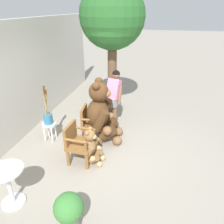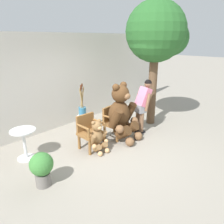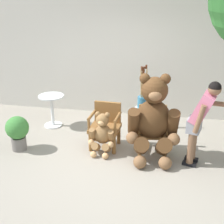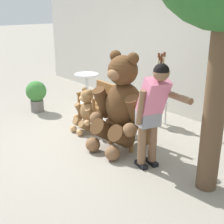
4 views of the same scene
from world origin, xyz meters
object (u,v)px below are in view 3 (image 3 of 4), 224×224
wooden_chair_left (106,124)px  round_side_table (52,107)px  person_visitor (201,117)px  brush_bucket (143,98)px  wooden_chair_right (152,128)px  teddy_bear_large (153,119)px  teddy_bear_small (102,134)px  white_stool (142,112)px  potted_plant (18,131)px

wooden_chair_left → round_side_table: (-1.36, 0.70, -0.01)m
person_visitor → brush_bucket: 1.78m
wooden_chair_right → teddy_bear_large: size_ratio=0.55×
teddy_bear_small → white_stool: size_ratio=1.77×
person_visitor → teddy_bear_small: bearing=176.5°
teddy_bear_small → person_visitor: (1.72, -0.11, 0.52)m
wooden_chair_left → round_side_table: size_ratio=1.19×
person_visitor → potted_plant: bearing=-178.9°
teddy_bear_small → round_side_table: (-1.35, 0.99, 0.05)m
teddy_bear_small → brush_bucket: 1.45m
teddy_bear_large → potted_plant: (-2.53, -0.19, -0.37)m
teddy_bear_large → round_side_table: size_ratio=2.18×
teddy_bear_large → round_side_table: teddy_bear_large is taller
wooden_chair_right → potted_plant: (-2.51, -0.45, -0.07)m
teddy_bear_small → white_stool: (0.62, 1.28, -0.04)m
wooden_chair_left → wooden_chair_right: size_ratio=1.00×
brush_bucket → teddy_bear_large: bearing=-76.5°
teddy_bear_large → white_stool: (-0.30, 1.26, -0.41)m
teddy_bear_large → potted_plant: bearing=-175.7°
round_side_table → person_visitor: bearing=-19.6°
wooden_chair_right → white_stool: 1.04m
wooden_chair_left → white_stool: (0.61, 0.99, -0.11)m
person_visitor → teddy_bear_large: bearing=171.0°
wooden_chair_left → wooden_chair_right: 0.90m
wooden_chair_left → white_stool: 1.17m
teddy_bear_small → round_side_table: size_ratio=1.13×
wooden_chair_left → teddy_bear_small: (-0.01, -0.29, -0.06)m
round_side_table → wooden_chair_left: bearing=-27.4°
white_stool → round_side_table: round_side_table is taller
person_visitor → potted_plant: person_visitor is taller
teddy_bear_small → round_side_table: 1.67m
wooden_chair_right → person_visitor: person_visitor is taller
teddy_bear_large → teddy_bear_small: teddy_bear_large is taller
teddy_bear_small → person_visitor: size_ratio=0.53×
white_stool → person_visitor: bearing=-51.5°
wooden_chair_right → teddy_bear_small: 0.95m
wooden_chair_right → person_visitor: bearing=-25.7°
potted_plant → white_stool: bearing=33.0°
wooden_chair_left → person_visitor: person_visitor is taller
wooden_chair_right → round_side_table: size_ratio=1.19×
teddy_bear_large → brush_bucket: size_ratio=1.64×
wooden_chair_left → person_visitor: bearing=-12.9°
wooden_chair_left → potted_plant: size_ratio=1.26×
brush_bucket → wooden_chair_left: bearing=-121.8°
round_side_table → teddy_bear_small: bearing=-36.2°
white_stool → round_side_table: bearing=-171.7°
brush_bucket → wooden_chair_right: bearing=-73.9°
teddy_bear_large → round_side_table: 2.49m
wooden_chair_right → white_stool: size_ratio=1.87×
wooden_chair_left → teddy_bear_large: 1.00m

